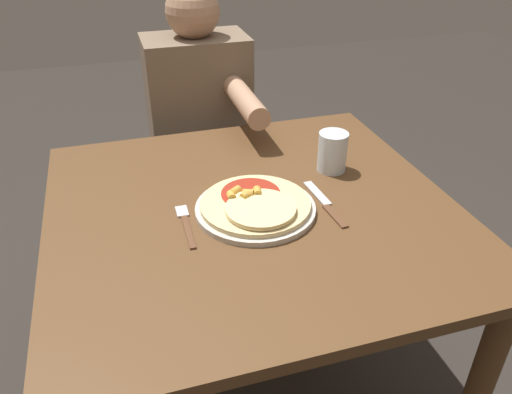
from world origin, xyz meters
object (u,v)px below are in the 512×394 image
object	(u,v)px
plate	(256,209)
person_diner	(200,130)
pizza	(256,204)
knife	(326,204)
drinking_glass	(332,152)
fork	(186,223)
dining_table	(253,246)

from	to	relation	value
plate	person_diner	size ratio (longest dim) A/B	0.24
plate	pizza	bearing A→B (deg)	-98.39
knife	drinking_glass	bearing A→B (deg)	62.05
pizza	drinking_glass	bearing A→B (deg)	29.39
pizza	fork	xyz separation A→B (m)	(-0.17, 0.00, -0.02)
plate	fork	distance (m)	0.17
dining_table	drinking_glass	world-z (taller)	drinking_glass
knife	pizza	bearing A→B (deg)	174.42
plate	knife	xyz separation A→B (m)	(0.17, -0.02, -0.00)
dining_table	plate	size ratio (longest dim) A/B	3.38
dining_table	fork	xyz separation A→B (m)	(-0.17, -0.03, 0.13)
pizza	knife	bearing A→B (deg)	-5.58
dining_table	pizza	world-z (taller)	pizza
pizza	drinking_glass	distance (m)	0.30
plate	knife	bearing A→B (deg)	-7.66
knife	drinking_glass	distance (m)	0.19
person_diner	fork	bearing A→B (deg)	-103.54
pizza	drinking_glass	size ratio (longest dim) A/B	2.43
dining_table	fork	size ratio (longest dim) A/B	5.63
dining_table	person_diner	bearing A→B (deg)	90.01
knife	drinking_glass	size ratio (longest dim) A/B	2.01
fork	person_diner	world-z (taller)	person_diner
plate	knife	distance (m)	0.17
fork	drinking_glass	bearing A→B (deg)	18.68
pizza	plate	bearing A→B (deg)	81.61
person_diner	pizza	bearing A→B (deg)	-89.94
person_diner	dining_table	bearing A→B (deg)	-89.99
drinking_glass	person_diner	size ratio (longest dim) A/B	0.09
dining_table	person_diner	distance (m)	0.68
drinking_glass	person_diner	bearing A→B (deg)	114.84
fork	drinking_glass	xyz separation A→B (m)	(0.43, 0.15, 0.05)
dining_table	drinking_glass	size ratio (longest dim) A/B	8.97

